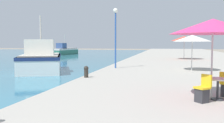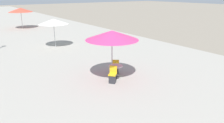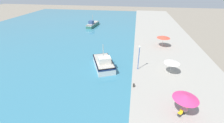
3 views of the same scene
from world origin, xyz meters
name	(u,v)px [view 1 (image 1 of 3)]	position (x,y,z in m)	size (l,w,h in m)	color
quay_promenade	(188,58)	(8.00, 37.00, 0.25)	(16.00, 90.00, 0.51)	#A39E93
fishing_boat_near	(41,60)	(-5.52, 17.36, 0.97)	(5.56, 7.42, 4.71)	silver
fishing_boat_mid	(65,51)	(-15.66, 46.30, 0.86)	(3.12, 8.07, 4.17)	#33705B
cafe_umbrella_pink	(213,26)	(6.25, 7.24, 3.00)	(2.91, 2.91, 2.75)	#B7B7B7
cafe_umbrella_white	(192,38)	(6.50, 16.41, 2.76)	(2.60, 2.60, 2.49)	#B7B7B7
cafe_umbrella_striped	(184,38)	(6.83, 28.98, 2.96)	(3.13, 3.13, 2.73)	#B7B7B7
cafe_table	(218,84)	(6.45, 7.16, 1.04)	(0.80, 0.80, 0.74)	#333338
cafe_chair_right	(203,92)	(5.90, 6.69, 0.83)	(0.59, 0.58, 0.91)	#2D2D33
mooring_bollard	(86,71)	(0.36, 11.49, 0.85)	(0.26, 0.26, 0.65)	#2D2823
lamppost	(116,28)	(0.94, 16.97, 3.60)	(0.36, 0.36, 4.56)	#28519E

